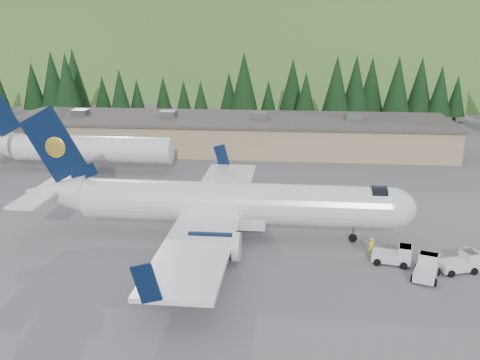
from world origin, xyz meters
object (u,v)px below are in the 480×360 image
ramp_worker (371,247)px  second_airliner (73,148)px  baggage_tug_a (395,255)px  baggage_tug_b (480,256)px  baggage_tug_c (427,268)px  terminal_building (229,133)px  baggage_tug_d (461,263)px  airliner (222,204)px

ramp_worker → second_airliner: bearing=-67.1°
baggage_tug_a → baggage_tug_b: (7.25, 0.83, -0.13)m
second_airliner → baggage_tug_c: 50.56m
terminal_building → baggage_tug_c: bearing=-64.4°
second_airliner → baggage_tug_a: size_ratio=7.81×
ramp_worker → baggage_tug_d: bearing=128.2°
baggage_tug_c → terminal_building: terminal_building is taller
baggage_tug_b → baggage_tug_d: 2.72m
airliner → second_airliner: size_ratio=1.36×
airliner → baggage_tug_a: (15.50, -4.60, -2.55)m
ramp_worker → terminal_building: bearing=-100.1°
ramp_worker → baggage_tug_c: bearing=103.3°
baggage_tug_b → baggage_tug_d: baggage_tug_d is taller
second_airliner → terminal_building: second_airliner is taller
baggage_tug_b → baggage_tug_d: size_ratio=0.83×
second_airliner → airliner: bearing=-42.7°
second_airliner → ramp_worker: second_airliner is taller
baggage_tug_c → terminal_building: 49.81m
airliner → terminal_building: 38.20m
baggage_tug_d → ramp_worker: 7.38m
baggage_tug_a → baggage_tug_c: size_ratio=0.98×
baggage_tug_a → ramp_worker: baggage_tug_a is taller
terminal_building → baggage_tug_d: size_ratio=20.29×
second_airliner → baggage_tug_d: (44.49, -27.51, -2.57)m
terminal_building → ramp_worker: (17.58, -41.16, -1.76)m
second_airliner → baggage_tug_c: second_airliner is taller
baggage_tug_b → baggage_tug_c: bearing=-101.8°
second_airliner → baggage_tug_a: 47.54m
baggage_tug_a → baggage_tug_d: baggage_tug_a is taller
baggage_tug_a → ramp_worker: 2.32m
second_airliner → baggage_tug_a: bearing=-34.1°
baggage_tug_c → baggage_tug_d: 3.37m
baggage_tug_a → baggage_tug_c: (2.10, -2.29, 0.00)m
baggage_tug_c → ramp_worker: baggage_tug_c is taller
baggage_tug_d → second_airliner: bearing=130.2°
baggage_tug_a → terminal_building: (-19.41, 42.60, 1.85)m
second_airliner → ramp_worker: size_ratio=15.93×
baggage_tug_b → terminal_building: size_ratio=0.04×
baggage_tug_c → ramp_worker: (-3.92, 3.73, 0.09)m
airliner → ramp_worker: airliner is taller
baggage_tug_b → ramp_worker: ramp_worker is taller
baggage_tug_a → second_airliner: bearing=158.6°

